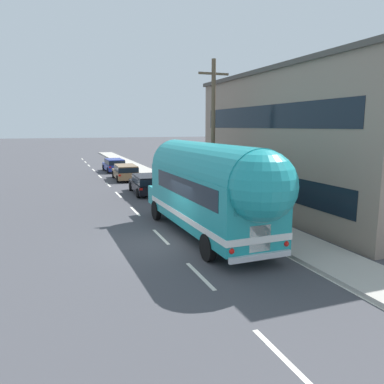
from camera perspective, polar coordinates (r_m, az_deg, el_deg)
ground_plane at (r=15.83m, az=-3.78°, el=-7.74°), size 300.00×300.00×0.00m
lane_markings at (r=28.53m, az=-6.15°, el=0.20°), size 3.87×80.00×0.01m
sidewalk_slab at (r=26.55m, az=0.07°, el=-0.31°), size 2.29×90.00×0.15m
roadside_building at (r=23.92m, az=21.15°, el=7.18°), size 10.47×16.38×7.84m
utility_pole at (r=21.86m, az=3.22°, el=8.93°), size 1.80×0.24×8.50m
painted_bus at (r=15.78m, az=2.90°, el=0.81°), size 2.77×11.07×4.12m
car_lead at (r=27.08m, az=-6.94°, el=1.35°), size 2.02×4.51×1.37m
car_second at (r=34.55m, az=-10.03°, el=3.12°), size 2.15×4.79×1.37m
car_third at (r=41.11m, az=-11.71°, el=4.13°), size 2.03×4.48×1.37m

